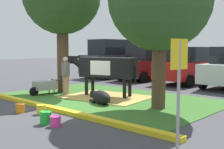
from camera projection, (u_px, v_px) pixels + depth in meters
ground_plane at (68, 103)px, 10.17m from camera, size 80.00×80.00×0.00m
grass_island at (108, 98)px, 11.11m from camera, size 8.35×5.19×0.02m
curb_yellow at (49, 107)px, 9.09m from camera, size 9.55×0.24×0.12m
hay_bedding at (107, 97)px, 11.24m from camera, size 3.49×2.80×0.04m
cow_holstein at (105, 68)px, 11.43m from camera, size 3.07×1.26×1.62m
calf_lying at (101, 97)px, 9.93m from camera, size 1.33×0.82×0.48m
person_handler at (66, 75)px, 11.80m from camera, size 0.40×0.41×1.60m
wheelbarrow at (45, 86)px, 11.90m from camera, size 0.72×1.62×0.63m
parking_sign at (179, 73)px, 5.23m from camera, size 0.11×0.44×2.12m
bucket_orange at (20, 108)px, 8.60m from camera, size 0.30×0.30×0.28m
bucket_yellow at (41, 109)px, 8.43m from camera, size 0.29×0.29×0.28m
bucket_green at (46, 117)px, 7.32m from camera, size 0.32×0.32×0.33m
bucket_pink at (55, 121)px, 7.10m from camera, size 0.29×0.29×0.26m
suv_dark_grey at (114, 58)px, 19.21m from camera, size 2.26×4.67×2.52m
sedan_blue at (147, 64)px, 17.62m from camera, size 2.16×4.47×2.02m
sedan_red at (188, 66)px, 15.69m from camera, size 2.16×4.47×2.02m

